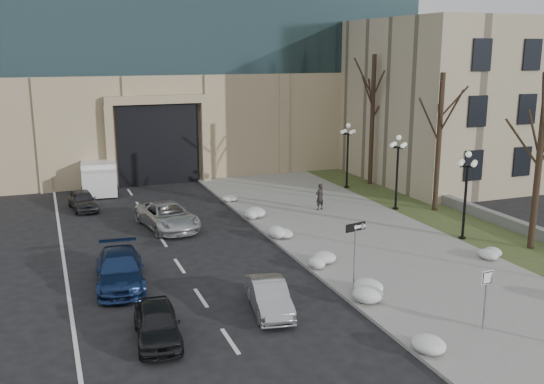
{
  "coord_description": "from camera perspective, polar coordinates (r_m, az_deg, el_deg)",
  "views": [
    {
      "loc": [
        -12.0,
        -12.4,
        9.8
      ],
      "look_at": [
        -2.41,
        12.62,
        3.5
      ],
      "focal_mm": 40.0,
      "sensor_mm": 36.0,
      "label": 1
    }
  ],
  "objects": [
    {
      "name": "car_c",
      "position": [
        26.71,
        -14.13,
        -7.1
      ],
      "size": [
        2.42,
        5.0,
        1.4
      ],
      "primitive_type": "imported",
      "rotation": [
        0.0,
        0.0,
        -0.1
      ],
      "color": "navy",
      "rests_on": "ground"
    },
    {
      "name": "keep_sign",
      "position": [
        22.71,
        19.52,
        -8.46
      ],
      "size": [
        0.5,
        0.09,
        2.32
      ],
      "rotation": [
        0.0,
        0.0,
        0.07
      ],
      "color": "slate",
      "rests_on": "ground"
    },
    {
      "name": "stone_wall",
      "position": [
        38.36,
        18.63,
        -1.73
      ],
      "size": [
        0.5,
        30.0,
        0.7
      ],
      "primitive_type": "cube",
      "color": "slate",
      "rests_on": "ground"
    },
    {
      "name": "curb",
      "position": [
        30.21,
        1.57,
        -5.56
      ],
      "size": [
        0.3,
        40.0,
        0.14
      ],
      "primitive_type": "cube",
      "color": "gray",
      "rests_on": "ground"
    },
    {
      "name": "snow_clump_e",
      "position": [
        32.07,
        0.69,
        -4.0
      ],
      "size": [
        1.1,
        1.6,
        0.36
      ],
      "primitive_type": "ellipsoid",
      "color": "white",
      "rests_on": "sidewalk"
    },
    {
      "name": "snow_clump_d",
      "position": [
        28.02,
        4.75,
        -6.64
      ],
      "size": [
        1.1,
        1.6,
        0.36
      ],
      "primitive_type": "ellipsoid",
      "color": "white",
      "rests_on": "sidewalk"
    },
    {
      "name": "classical_building",
      "position": [
        52.92,
        19.29,
        8.39
      ],
      "size": [
        22.0,
        18.12,
        12.0
      ],
      "color": "tan",
      "rests_on": "ground"
    },
    {
      "name": "grass_strip",
      "position": [
        35.72,
        18.13,
        -3.28
      ],
      "size": [
        4.0,
        40.0,
        0.1
      ],
      "primitive_type": "cube",
      "color": "#384723",
      "rests_on": "ground"
    },
    {
      "name": "one_way_sign",
      "position": [
        25.36,
        8.17,
        -3.94
      ],
      "size": [
        1.08,
        0.36,
        2.87
      ],
      "rotation": [
        0.0,
        0.0,
        0.22
      ],
      "color": "slate",
      "rests_on": "ground"
    },
    {
      "name": "lamppost_d",
      "position": [
        43.52,
        7.14,
        4.24
      ],
      "size": [
        1.18,
        1.18,
        4.76
      ],
      "color": "black",
      "rests_on": "ground"
    },
    {
      "name": "box_truck",
      "position": [
        45.26,
        -15.96,
        1.56
      ],
      "size": [
        2.88,
        6.91,
        2.14
      ],
      "rotation": [
        0.0,
        0.0,
        -0.08
      ],
      "color": "silver",
      "rests_on": "ground"
    },
    {
      "name": "tree_near",
      "position": [
        32.0,
        24.06,
        4.96
      ],
      "size": [
        3.2,
        3.2,
        9.0
      ],
      "color": "black",
      "rests_on": "ground"
    },
    {
      "name": "tree_far",
      "position": [
        44.65,
        9.47,
        8.37
      ],
      "size": [
        3.2,
        3.2,
        9.5
      ],
      "color": "black",
      "rests_on": "ground"
    },
    {
      "name": "car_d",
      "position": [
        34.47,
        -9.81,
        -2.23
      ],
      "size": [
        3.19,
        5.51,
        1.44
      ],
      "primitive_type": "imported",
      "rotation": [
        0.0,
        0.0,
        0.16
      ],
      "color": "#B7B7B7",
      "rests_on": "ground"
    },
    {
      "name": "snow_clump_f",
      "position": [
        35.92,
        -1.55,
        -2.11
      ],
      "size": [
        1.1,
        1.6,
        0.36
      ],
      "primitive_type": "ellipsoid",
      "color": "white",
      "rests_on": "sidewalk"
    },
    {
      "name": "snow_clump_i",
      "position": [
        30.88,
        20.17,
        -5.53
      ],
      "size": [
        1.1,
        1.6,
        0.36
      ],
      "primitive_type": "ellipsoid",
      "color": "white",
      "rests_on": "sidewalk"
    },
    {
      "name": "car_e",
      "position": [
        39.8,
        -17.38,
        -0.73
      ],
      "size": [
        1.84,
        3.72,
        1.22
      ],
      "primitive_type": "imported",
      "rotation": [
        0.0,
        0.0,
        0.12
      ],
      "color": "#2F3034",
      "rests_on": "ground"
    },
    {
      "name": "tree_mid",
      "position": [
        38.06,
        15.53,
        6.28
      ],
      "size": [
        3.2,
        3.2,
        8.5
      ],
      "color": "black",
      "rests_on": "ground"
    },
    {
      "name": "pedestrian",
      "position": [
        37.54,
        4.52,
        -0.45
      ],
      "size": [
        0.69,
        0.55,
        1.65
      ],
      "primitive_type": "imported",
      "rotation": [
        0.0,
        0.0,
        3.43
      ],
      "color": "black",
      "rests_on": "sidewalk"
    },
    {
      "name": "car_a",
      "position": [
        21.66,
        -10.76,
        -12.06
      ],
      "size": [
        1.82,
        3.82,
        1.26
      ],
      "primitive_type": "imported",
      "rotation": [
        0.0,
        0.0,
        -0.09
      ],
      "color": "black",
      "rests_on": "ground"
    },
    {
      "name": "sidewalk",
      "position": [
        32.13,
        9.03,
        -4.58
      ],
      "size": [
        9.0,
        40.0,
        0.12
      ],
      "primitive_type": "cube",
      "color": "gray",
      "rests_on": "ground"
    },
    {
      "name": "snow_clump_g",
      "position": [
        40.02,
        -3.78,
        -0.53
      ],
      "size": [
        1.1,
        1.6,
        0.36
      ],
      "primitive_type": "ellipsoid",
      "color": "white",
      "rests_on": "sidewalk"
    },
    {
      "name": "lamppost_b",
      "position": [
        32.82,
        17.82,
        0.76
      ],
      "size": [
        1.18,
        1.18,
        4.76
      ],
      "color": "black",
      "rests_on": "ground"
    },
    {
      "name": "snow_clump_c",
      "position": [
        24.93,
        8.73,
        -9.33
      ],
      "size": [
        1.1,
        1.6,
        0.36
      ],
      "primitive_type": "ellipsoid",
      "color": "white",
      "rests_on": "sidewalk"
    },
    {
      "name": "lamppost_c",
      "position": [
        37.99,
        11.74,
        2.76
      ],
      "size": [
        1.18,
        1.18,
        4.76
      ],
      "color": "black",
      "rests_on": "ground"
    },
    {
      "name": "car_b",
      "position": [
        23.45,
        -0.25,
        -9.84
      ],
      "size": [
        1.88,
        3.87,
        1.22
      ],
      "primitive_type": "imported",
      "rotation": [
        0.0,
        0.0,
        -0.16
      ],
      "color": "#939599",
      "rests_on": "ground"
    },
    {
      "name": "snow_clump_b",
      "position": [
        21.35,
        15.4,
        -13.7
      ],
      "size": [
        1.1,
        1.6,
        0.36
      ],
      "primitive_type": "ellipsoid",
      "color": "white",
      "rests_on": "sidewalk"
    }
  ]
}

